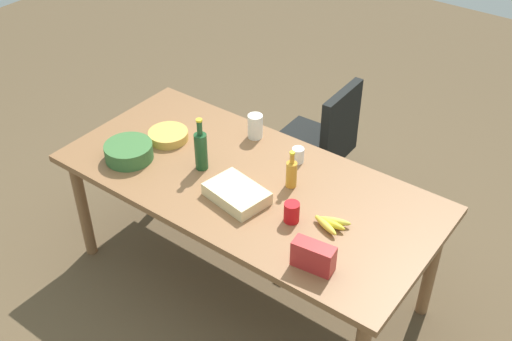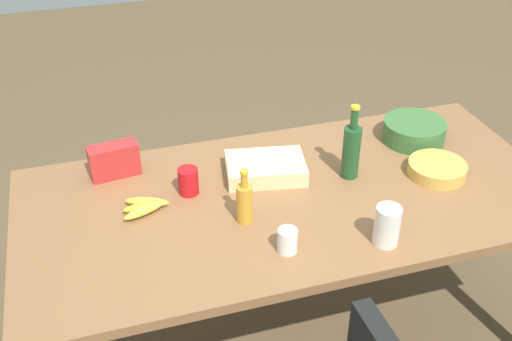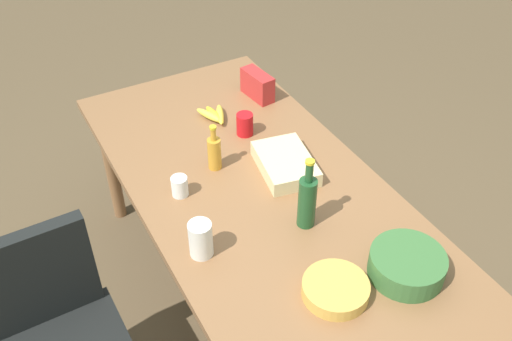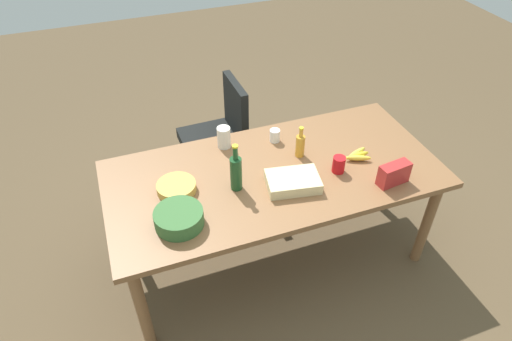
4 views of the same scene
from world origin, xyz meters
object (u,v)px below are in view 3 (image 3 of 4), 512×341
Objects in this scene: sheet_cake at (285,164)px; salad_bowl at (407,265)px; conference_table at (259,202)px; red_solo_cup at (245,124)px; banana_bunch at (215,115)px; chip_bag_red at (257,85)px; mayo_jar at (201,239)px; paper_cup at (180,186)px; wine_bottle at (307,201)px; chip_bowl at (335,289)px; dressing_bottle at (214,152)px.

sheet_cake is 1.16× the size of salad_bowl.
conference_table is 19.35× the size of red_solo_cup.
chip_bag_red is at bearing -74.11° from banana_bunch.
mayo_jar reaches higher than red_solo_cup.
paper_cup is 0.57m from banana_bunch.
conference_table is at bearing -59.27° from mayo_jar.
chip_bag_red is 1.05× the size of banana_bunch.
wine_bottle is 1.35× the size of chip_bowl.
banana_bunch is at bearing -4.67° from chip_bowl.
dressing_bottle is 1.17× the size of banana_bunch.
paper_cup is at bearing 20.00° from chip_bowl.
red_solo_cup is 0.20m from banana_bunch.
wine_bottle is at bearing -179.89° from banana_bunch.
conference_table is 0.58m from banana_bunch.
banana_bunch is (1.23, 0.18, -0.02)m from salad_bowl.
paper_cup reaches higher than conference_table.
mayo_jar is at bearing 170.34° from paper_cup.
chip_bag_red is 0.96m from wine_bottle.
salad_bowl is (-0.67, -0.24, 0.12)m from conference_table.
mayo_jar is 0.52m from chip_bowl.
wine_bottle is 0.38m from chip_bowl.
banana_bunch is at bearing 8.39° from salad_bowl.
chip_bag_red is (1.31, -0.10, 0.02)m from salad_bowl.
wine_bottle is (-0.05, -0.43, 0.05)m from mayo_jar.
sheet_cake is at bearing 162.77° from chip_bag_red.
sheet_cake is at bearing -122.00° from dressing_bottle.
salad_bowl reaches higher than chip_bowl.
wine_bottle is (-0.66, 0.07, 0.07)m from red_solo_cup.
salad_bowl is at bearing 175.43° from chip_bag_red.
paper_cup is 0.84m from chip_bag_red.
conference_table is 9.56× the size of dressing_bottle.
salad_bowl is 1.32m from chip_bag_red.
red_solo_cup is 0.49× the size of dressing_bottle.
wine_bottle reaches higher than dressing_bottle.
conference_table is at bearing 174.08° from banana_bunch.
conference_table is at bearing -3.53° from chip_bowl.
dressing_bottle reaches higher than red_solo_cup.
salad_bowl is 1.38× the size of chip_bag_red.
paper_cup is 0.23m from dressing_bottle.
chip_bowl is (-0.40, -0.33, -0.05)m from mayo_jar.
salad_bowl reaches higher than conference_table.
conference_table is 0.43m from red_solo_cup.
chip_bag_red is (0.42, -0.45, -0.02)m from dressing_bottle.
conference_table is 0.46m from mayo_jar.
dressing_bottle reaches higher than paper_cup.
chip_bowl reaches higher than banana_bunch.
sheet_cake is 1.44× the size of dressing_bottle.
mayo_jar is 0.63× the size of chip_bowl.
red_solo_cup is at bearing -55.58° from dressing_bottle.
red_solo_cup is (0.38, -0.13, 0.13)m from conference_table.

